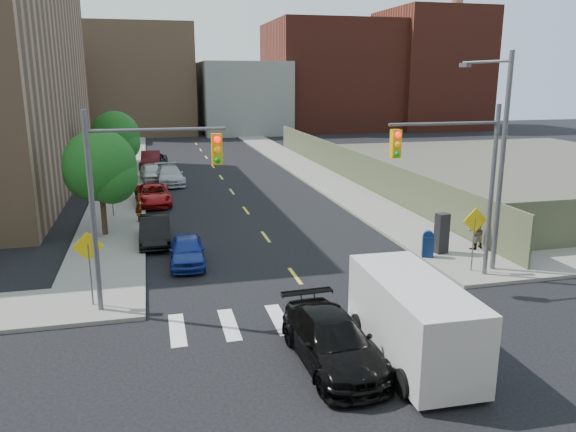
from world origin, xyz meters
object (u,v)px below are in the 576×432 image
parked_car_silver (169,175)px  mailbox (428,244)px  parked_car_maroon (151,160)px  black_sedan (332,341)px  parked_car_grey (154,162)px  pedestrian_east (475,230)px  parked_car_white (152,172)px  cargo_van (410,316)px  payphone (442,233)px  parked_car_blue (187,250)px  parked_car_red (153,195)px  parked_car_black (155,230)px  pedestrian_west (139,205)px

parked_car_silver → mailbox: bearing=-68.4°
parked_car_maroon → black_sedan: parked_car_maroon is taller
parked_car_grey → pedestrian_east: size_ratio=2.72×
parked_car_white → parked_car_grey: size_ratio=0.85×
parked_car_grey → cargo_van: 37.71m
cargo_van → pedestrian_east: cargo_van is taller
parked_car_silver → parked_car_grey: size_ratio=1.00×
mailbox → payphone: 1.01m
parked_car_silver → payphone: payphone is taller
black_sedan → cargo_van: size_ratio=0.91×
parked_car_maroon → parked_car_grey: size_ratio=0.96×
parked_car_blue → payphone: 11.48m
parked_car_red → parked_car_silver: size_ratio=0.96×
parked_car_black → parked_car_silver: parked_car_silver is taller
parked_car_black → parked_car_grey: size_ratio=0.85×
parked_car_black → payphone: 13.67m
parked_car_silver → payphone: bearing=-66.1°
mailbox → black_sedan: bearing=-110.6°
parked_car_blue → parked_car_red: 12.54m
parked_car_grey → mailbox: (11.57, -29.01, 0.06)m
black_sedan → cargo_van: cargo_van is taller
parked_car_red → parked_car_grey: bearing=86.5°
pedestrian_east → parked_car_blue: bearing=-23.4°
parked_car_maroon → mailbox: size_ratio=3.86×
payphone → pedestrian_east: bearing=-1.3°
pedestrian_west → parked_car_blue: bearing=-162.9°
parked_car_white → parked_car_maroon: parked_car_maroon is taller
parked_car_silver → pedestrian_east: (13.19, -20.71, 0.34)m
parked_car_blue → black_sedan: 10.45m
black_sedan → payphone: size_ratio=2.65×
mailbox → parked_car_white: bearing=138.5°
payphone → parked_car_white: bearing=112.2°
parked_car_red → pedestrian_east: bearing=-46.4°
black_sedan → parked_car_grey: bearing=94.1°
parked_car_maroon → black_sedan: 37.54m
pedestrian_east → parked_car_grey: bearing=-80.8°
parked_car_black → payphone: size_ratio=2.23×
parked_car_maroon → pedestrian_east: pedestrian_east is taller
parked_car_grey → black_sedan: (4.47, -36.92, 0.04)m
black_sedan → parked_car_maroon: bearing=94.4°
parked_car_maroon → pedestrian_east: bearing=-61.4°
parked_car_grey → parked_car_silver: bearing=-77.4°
parked_car_grey → black_sedan: size_ratio=0.99×
cargo_van → parked_car_grey: bearing=101.7°
parked_car_blue → parked_car_maroon: (-1.30, 27.36, 0.14)m
parked_car_white → cargo_van: (7.00, -30.99, 0.58)m
parked_car_blue → pedestrian_east: pedestrian_east is taller
parked_car_silver → black_sedan: size_ratio=1.00×
parked_car_black → parked_car_maroon: 23.81m
parked_car_maroon → mailbox: (11.80, -29.32, -0.03)m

